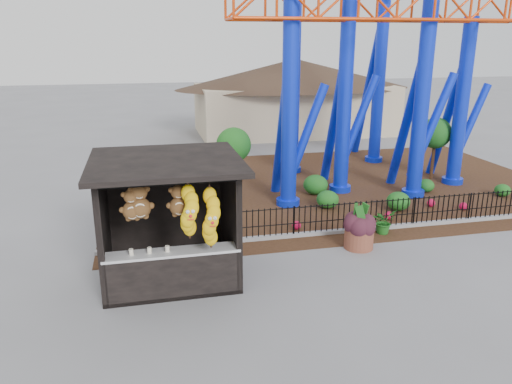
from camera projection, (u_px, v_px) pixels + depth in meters
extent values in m
plane|color=slate|center=(298.00, 286.00, 12.21)|extent=(120.00, 120.00, 0.00)
cube|color=#331E11|center=(332.00, 185.00, 20.51)|extent=(18.00, 12.00, 0.02)
cube|color=gray|center=(390.00, 227.00, 15.84)|extent=(18.00, 0.18, 0.12)
cube|color=black|center=(171.00, 274.00, 12.67)|extent=(3.20, 2.60, 0.10)
cube|color=black|center=(166.00, 205.00, 13.40)|extent=(3.20, 0.12, 3.00)
cube|color=black|center=(103.00, 226.00, 11.92)|extent=(0.12, 2.60, 3.00)
cube|color=black|center=(230.00, 216.00, 12.58)|extent=(0.12, 2.60, 3.00)
cube|color=black|center=(166.00, 162.00, 11.55)|extent=(3.50, 3.40, 0.12)
cube|color=black|center=(100.00, 246.00, 10.77)|extent=(0.14, 0.14, 3.00)
cube|color=black|center=(239.00, 234.00, 11.43)|extent=(0.14, 0.14, 3.00)
cube|color=black|center=(173.00, 275.00, 11.55)|extent=(3.00, 0.50, 1.10)
cube|color=silver|center=(172.00, 252.00, 11.38)|extent=(3.10, 0.55, 0.06)
cylinder|color=black|center=(169.00, 184.00, 10.50)|extent=(2.90, 0.04, 0.04)
cylinder|color=#0D28DD|center=(290.00, 108.00, 17.09)|extent=(0.56, 0.56, 7.00)
cylinder|color=#0D28DD|center=(288.00, 202.00, 18.08)|extent=(0.84, 0.84, 0.24)
cylinder|color=#0D28DD|center=(345.00, 98.00, 18.69)|extent=(0.56, 0.56, 7.30)
cylinder|color=#0D28DD|center=(340.00, 188.00, 19.74)|extent=(0.84, 0.84, 0.24)
cylinder|color=#0D28DD|center=(422.00, 97.00, 18.08)|extent=(0.56, 0.56, 7.50)
cylinder|color=#0D28DD|center=(413.00, 193.00, 19.15)|extent=(0.84, 0.84, 0.24)
cylinder|color=#0D28DD|center=(462.00, 104.00, 19.86)|extent=(0.56, 0.56, 6.60)
cylinder|color=#0D28DD|center=(452.00, 180.00, 20.80)|extent=(0.84, 0.84, 0.24)
cylinder|color=#0D28DD|center=(294.00, 64.00, 21.23)|extent=(0.56, 0.56, 9.50)
cylinder|color=#0D28DD|center=(292.00, 169.00, 22.60)|extent=(0.84, 0.84, 0.24)
cylinder|color=#0D28DD|center=(381.00, 51.00, 22.97)|extent=(0.56, 0.56, 10.50)
cylinder|color=#0D28DD|center=(374.00, 159.00, 24.49)|extent=(0.84, 0.84, 0.24)
cylinder|color=#0D28DD|center=(282.00, 129.00, 18.18)|extent=(0.36, 2.21, 5.85)
cylinder|color=#0D28DD|center=(306.00, 136.00, 17.83)|extent=(1.62, 0.32, 3.73)
cylinder|color=#0D28DD|center=(335.00, 119.00, 19.80)|extent=(0.36, 2.29, 6.10)
cylinder|color=#0D28DD|center=(357.00, 125.00, 19.45)|extent=(1.67, 0.32, 3.88)
cylinder|color=#0D28DD|center=(407.00, 119.00, 19.20)|extent=(0.36, 2.34, 6.26)
cylinder|color=#0D28DD|center=(432.00, 126.00, 18.84)|extent=(1.71, 0.32, 3.99)
cylinder|color=#0D28DD|center=(446.00, 121.00, 20.95)|extent=(0.36, 2.10, 5.53)
cylinder|color=#0D28DD|center=(469.00, 127.00, 20.59)|extent=(1.54, 0.32, 3.52)
cylinder|color=brown|center=(359.00, 238.00, 14.33)|extent=(0.85, 0.85, 0.61)
ellipsoid|color=#34141F|center=(360.00, 218.00, 14.14)|extent=(0.70, 0.70, 0.64)
imported|color=#184F17|center=(384.00, 221.00, 15.38)|extent=(0.88, 0.83, 0.78)
ellipsoid|color=#195218|center=(328.00, 199.00, 17.68)|extent=(0.79, 0.79, 0.63)
ellipsoid|color=#195218|center=(398.00, 201.00, 17.44)|extent=(0.82, 0.82, 0.65)
ellipsoid|color=#195218|center=(426.00, 186.00, 19.55)|extent=(0.63, 0.63, 0.51)
ellipsoid|color=#195218|center=(316.00, 185.00, 19.23)|extent=(0.95, 0.95, 0.76)
ellipsoid|color=#195218|center=(502.00, 190.00, 19.01)|extent=(0.59, 0.59, 0.47)
sphere|color=#B90C37|center=(297.00, 225.00, 15.71)|extent=(0.28, 0.28, 0.28)
sphere|color=#B90C37|center=(389.00, 216.00, 16.56)|extent=(0.28, 0.28, 0.28)
sphere|color=#B90C37|center=(431.00, 203.00, 17.84)|extent=(0.28, 0.28, 0.28)
sphere|color=#B90C37|center=(463.00, 206.00, 17.50)|extent=(0.28, 0.28, 0.28)
cube|color=#BFAD8C|center=(294.00, 109.00, 31.68)|extent=(12.00, 6.00, 3.00)
cone|color=#332319|center=(295.00, 70.00, 30.97)|extent=(15.00, 15.00, 1.80)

